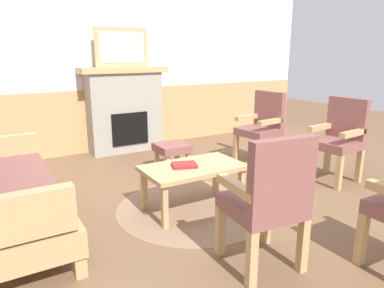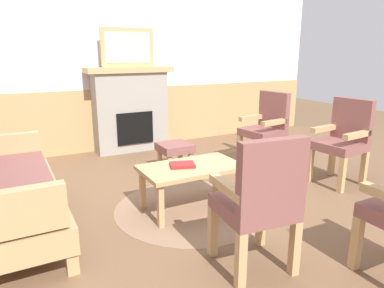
{
  "view_description": "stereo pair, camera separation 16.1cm",
  "coord_description": "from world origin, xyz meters",
  "px_view_note": "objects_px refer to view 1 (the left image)",
  "views": [
    {
      "loc": [
        -1.85,
        -2.74,
        1.49
      ],
      "look_at": [
        0.0,
        0.35,
        0.55
      ],
      "focal_mm": 32.89,
      "sensor_mm": 36.0,
      "label": 1
    },
    {
      "loc": [
        -1.71,
        -2.82,
        1.49
      ],
      "look_at": [
        0.0,
        0.35,
        0.55
      ],
      "focal_mm": 32.89,
      "sensor_mm": 36.0,
      "label": 2
    }
  ],
  "objects_px": {
    "fireplace": "(125,109)",
    "armchair_near_fireplace": "(339,136)",
    "coffee_table": "(193,171)",
    "footstool": "(172,150)",
    "book_on_table": "(184,165)",
    "couch": "(7,192)",
    "armchair_front_left": "(268,197)",
    "armchair_by_window_left": "(262,125)",
    "framed_picture": "(122,47)"
  },
  "relations": [
    {
      "from": "framed_picture",
      "to": "armchair_by_window_left",
      "type": "bearing_deg",
      "value": -48.44
    },
    {
      "from": "coffee_table",
      "to": "book_on_table",
      "type": "height_order",
      "value": "book_on_table"
    },
    {
      "from": "armchair_front_left",
      "to": "armchair_by_window_left",
      "type": "bearing_deg",
      "value": 49.08
    },
    {
      "from": "book_on_table",
      "to": "footstool",
      "type": "xyz_separation_m",
      "value": [
        0.44,
        1.09,
        -0.17
      ]
    },
    {
      "from": "fireplace",
      "to": "armchair_front_left",
      "type": "height_order",
      "value": "fireplace"
    },
    {
      "from": "footstool",
      "to": "armchair_front_left",
      "type": "distance_m",
      "value": 2.27
    },
    {
      "from": "framed_picture",
      "to": "armchair_front_left",
      "type": "distance_m",
      "value": 3.61
    },
    {
      "from": "fireplace",
      "to": "couch",
      "type": "bearing_deg",
      "value": -130.89
    },
    {
      "from": "footstool",
      "to": "armchair_front_left",
      "type": "relative_size",
      "value": 0.41
    },
    {
      "from": "fireplace",
      "to": "armchair_by_window_left",
      "type": "distance_m",
      "value": 2.08
    },
    {
      "from": "framed_picture",
      "to": "footstool",
      "type": "distance_m",
      "value": 1.78
    },
    {
      "from": "framed_picture",
      "to": "book_on_table",
      "type": "distance_m",
      "value": 2.59
    },
    {
      "from": "framed_picture",
      "to": "couch",
      "type": "bearing_deg",
      "value": -130.88
    },
    {
      "from": "book_on_table",
      "to": "armchair_near_fireplace",
      "type": "distance_m",
      "value": 1.99
    },
    {
      "from": "fireplace",
      "to": "coffee_table",
      "type": "relative_size",
      "value": 1.35
    },
    {
      "from": "framed_picture",
      "to": "couch",
      "type": "distance_m",
      "value": 2.94
    },
    {
      "from": "fireplace",
      "to": "footstool",
      "type": "relative_size",
      "value": 3.25
    },
    {
      "from": "couch",
      "to": "coffee_table",
      "type": "relative_size",
      "value": 1.88
    },
    {
      "from": "footstool",
      "to": "armchair_front_left",
      "type": "xyz_separation_m",
      "value": [
        -0.43,
        -2.22,
        0.25
      ]
    },
    {
      "from": "fireplace",
      "to": "footstool",
      "type": "height_order",
      "value": "fireplace"
    },
    {
      "from": "armchair_front_left",
      "to": "footstool",
      "type": "bearing_deg",
      "value": 79.09
    },
    {
      "from": "couch",
      "to": "book_on_table",
      "type": "relative_size",
      "value": 7.85
    },
    {
      "from": "framed_picture",
      "to": "footstool",
      "type": "bearing_deg",
      "value": -82.7
    },
    {
      "from": "armchair_near_fireplace",
      "to": "armchair_front_left",
      "type": "height_order",
      "value": "same"
    },
    {
      "from": "fireplace",
      "to": "armchair_by_window_left",
      "type": "xyz_separation_m",
      "value": [
        1.38,
        -1.56,
        -0.11
      ]
    },
    {
      "from": "armchair_by_window_left",
      "to": "armchair_front_left",
      "type": "xyz_separation_m",
      "value": [
        -1.65,
        -1.9,
        0.0
      ]
    },
    {
      "from": "framed_picture",
      "to": "coffee_table",
      "type": "bearing_deg",
      "value": -94.78
    },
    {
      "from": "coffee_table",
      "to": "armchair_by_window_left",
      "type": "xyz_separation_m",
      "value": [
        1.58,
        0.79,
        0.15
      ]
    },
    {
      "from": "fireplace",
      "to": "couch",
      "type": "distance_m",
      "value": 2.72
    },
    {
      "from": "couch",
      "to": "armchair_near_fireplace",
      "type": "xyz_separation_m",
      "value": [
        3.46,
        -0.49,
        0.14
      ]
    },
    {
      "from": "framed_picture",
      "to": "armchair_near_fireplace",
      "type": "distance_m",
      "value": 3.21
    },
    {
      "from": "fireplace",
      "to": "framed_picture",
      "type": "relative_size",
      "value": 1.62
    },
    {
      "from": "fireplace",
      "to": "armchair_near_fireplace",
      "type": "height_order",
      "value": "fireplace"
    },
    {
      "from": "armchair_front_left",
      "to": "book_on_table",
      "type": "bearing_deg",
      "value": 90.6
    },
    {
      "from": "footstool",
      "to": "armchair_front_left",
      "type": "height_order",
      "value": "armchair_front_left"
    },
    {
      "from": "coffee_table",
      "to": "framed_picture",
      "type": "bearing_deg",
      "value": 85.22
    },
    {
      "from": "fireplace",
      "to": "armchair_near_fireplace",
      "type": "bearing_deg",
      "value": -56.2
    },
    {
      "from": "armchair_by_window_left",
      "to": "armchair_front_left",
      "type": "relative_size",
      "value": 1.0
    },
    {
      "from": "book_on_table",
      "to": "armchair_front_left",
      "type": "xyz_separation_m",
      "value": [
        0.01,
        -1.13,
        0.08
      ]
    },
    {
      "from": "footstool",
      "to": "fireplace",
      "type": "bearing_deg",
      "value": 97.3
    },
    {
      "from": "fireplace",
      "to": "couch",
      "type": "height_order",
      "value": "fireplace"
    },
    {
      "from": "footstool",
      "to": "armchair_by_window_left",
      "type": "distance_m",
      "value": 1.29
    },
    {
      "from": "book_on_table",
      "to": "armchair_front_left",
      "type": "relative_size",
      "value": 0.23
    },
    {
      "from": "couch",
      "to": "armchair_by_window_left",
      "type": "bearing_deg",
      "value": 8.82
    },
    {
      "from": "book_on_table",
      "to": "armchair_by_window_left",
      "type": "relative_size",
      "value": 0.23
    },
    {
      "from": "fireplace",
      "to": "coffee_table",
      "type": "distance_m",
      "value": 2.37
    },
    {
      "from": "coffee_table",
      "to": "book_on_table",
      "type": "relative_size",
      "value": 4.19
    },
    {
      "from": "armchair_near_fireplace",
      "to": "book_on_table",
      "type": "bearing_deg",
      "value": 174.04
    },
    {
      "from": "couch",
      "to": "coffee_table",
      "type": "bearing_deg",
      "value": -10.97
    },
    {
      "from": "armchair_near_fireplace",
      "to": "footstool",
      "type": "bearing_deg",
      "value": 139.89
    }
  ]
}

